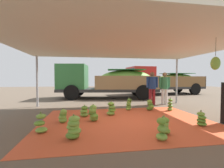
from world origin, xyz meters
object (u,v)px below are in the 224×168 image
at_px(banana_bunch_1, 170,105).
at_px(worker_0, 165,86).
at_px(banana_bunch_11, 63,116).
at_px(cargo_truck_far, 162,81).
at_px(banana_bunch_3, 201,119).
at_px(banana_bunch_10, 111,109).
at_px(banana_bunch_8, 74,128).
at_px(banana_bunch_2, 93,114).
at_px(banana_bunch_0, 162,130).
at_px(banana_bunch_4, 41,124).
at_px(banana_bunch_5, 150,105).
at_px(banana_bunch_9, 164,126).
at_px(cargo_truck_main, 106,81).
at_px(worker_1, 152,86).
at_px(banana_bunch_6, 84,112).
at_px(banana_bunch_7, 129,105).

height_order(banana_bunch_1, worker_0, worker_0).
distance_m(banana_bunch_11, cargo_truck_far, 11.13).
relative_size(banana_bunch_3, banana_bunch_10, 0.85).
distance_m(banana_bunch_1, banana_bunch_8, 4.74).
height_order(banana_bunch_8, banana_bunch_10, banana_bunch_8).
bearing_deg(banana_bunch_2, banana_bunch_3, -17.67).
relative_size(banana_bunch_0, banana_bunch_4, 1.01).
relative_size(banana_bunch_4, cargo_truck_far, 0.08).
bearing_deg(banana_bunch_5, banana_bunch_10, -161.95).
xyz_separation_m(banana_bunch_8, banana_bunch_11, (-0.45, 1.41, -0.05)).
bearing_deg(banana_bunch_3, banana_bunch_5, 104.92).
distance_m(banana_bunch_9, cargo_truck_far, 10.79).
height_order(cargo_truck_main, worker_0, cargo_truck_main).
bearing_deg(banana_bunch_4, banana_bunch_5, 29.46).
relative_size(banana_bunch_5, banana_bunch_10, 0.93).
height_order(banana_bunch_11, cargo_truck_far, cargo_truck_far).
distance_m(banana_bunch_1, banana_bunch_9, 3.15).
bearing_deg(banana_bunch_9, banana_bunch_5, 74.23).
height_order(banana_bunch_10, banana_bunch_11, banana_bunch_10).
bearing_deg(worker_1, cargo_truck_far, 58.48).
bearing_deg(banana_bunch_3, banana_bunch_9, -162.23).
relative_size(cargo_truck_far, worker_0, 3.90).
xyz_separation_m(banana_bunch_6, banana_bunch_7, (1.96, 0.92, 0.05)).
distance_m(banana_bunch_0, banana_bunch_1, 3.61).
height_order(banana_bunch_5, cargo_truck_main, cargo_truck_main).
bearing_deg(banana_bunch_4, banana_bunch_1, 23.19).
bearing_deg(banana_bunch_0, cargo_truck_main, 92.67).
bearing_deg(banana_bunch_11, cargo_truck_main, 70.98).
bearing_deg(banana_bunch_2, banana_bunch_9, -40.07).
bearing_deg(cargo_truck_far, banana_bunch_8, -126.45).
height_order(banana_bunch_7, banana_bunch_10, banana_bunch_7).
height_order(banana_bunch_11, cargo_truck_main, cargo_truck_main).
xyz_separation_m(banana_bunch_7, banana_bunch_10, (-0.92, -0.84, -0.00)).
bearing_deg(banana_bunch_5, banana_bunch_1, -11.64).
relative_size(banana_bunch_2, cargo_truck_main, 0.08).
height_order(banana_bunch_0, banana_bunch_10, banana_bunch_0).
bearing_deg(cargo_truck_far, banana_bunch_3, -110.01).
bearing_deg(banana_bunch_0, banana_bunch_8, 167.75).
bearing_deg(banana_bunch_4, banana_bunch_9, -10.68).
distance_m(banana_bunch_4, banana_bunch_11, 0.97).
distance_m(cargo_truck_main, worker_1, 3.92).
bearing_deg(banana_bunch_11, worker_0, 29.82).
bearing_deg(banana_bunch_6, worker_1, 30.81).
distance_m(banana_bunch_0, banana_bunch_9, 0.47).
bearing_deg(cargo_truck_main, banana_bunch_11, -109.02).
relative_size(banana_bunch_3, worker_0, 0.27).
distance_m(banana_bunch_6, worker_0, 4.89).
bearing_deg(cargo_truck_main, cargo_truck_far, 20.68).
relative_size(banana_bunch_0, banana_bunch_8, 0.97).
bearing_deg(banana_bunch_9, banana_bunch_1, 58.12).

